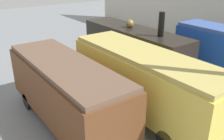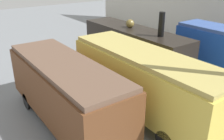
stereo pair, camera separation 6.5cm
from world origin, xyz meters
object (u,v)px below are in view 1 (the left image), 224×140
at_px(steam_locomotive, 133,46).
at_px(visitor_person, 90,91).
at_px(passenger_coach_vintage, 144,79).
at_px(passenger_coach_wooden, 66,88).

bearing_deg(steam_locomotive, visitor_person, -66.06).
bearing_deg(passenger_coach_vintage, passenger_coach_wooden, -114.97).
height_order(passenger_coach_wooden, visitor_person, passenger_coach_wooden).
bearing_deg(passenger_coach_vintage, visitor_person, -144.20).
height_order(passenger_coach_vintage, passenger_coach_wooden, passenger_coach_vintage).
relative_size(steam_locomotive, visitor_person, 5.66).
height_order(steam_locomotive, passenger_coach_vintage, steam_locomotive).
height_order(steam_locomotive, visitor_person, steam_locomotive).
xyz_separation_m(passenger_coach_wooden, visitor_person, (-0.83, 1.95, -1.08)).
xyz_separation_m(steam_locomotive, passenger_coach_wooden, (3.21, -7.32, -0.17)).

